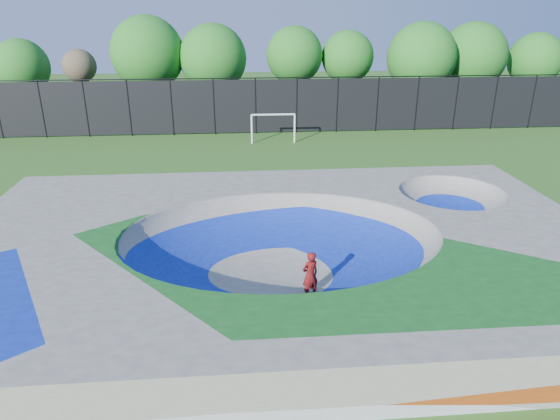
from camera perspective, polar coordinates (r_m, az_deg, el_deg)
The scene contains 7 objects.
ground at distance 17.63m, azimuth 0.08°, elevation -6.99°, with size 120.00×120.00×0.00m, color #2A5818.
skate_deck at distance 17.28m, azimuth 0.08°, elevation -4.81°, with size 22.00×14.00×1.50m, color gray.
skater at distance 15.77m, azimuth 3.46°, elevation -7.44°, with size 0.58×0.38×1.60m, color #B7120E.
skateboard at distance 16.17m, azimuth 3.40°, elevation -9.83°, with size 0.78×0.22×0.05m, color black.
soccer_goal at distance 34.28m, azimuth -0.77°, elevation 9.94°, with size 3.05×0.12×2.01m.
fence at distance 36.96m, azimuth -2.79°, elevation 11.90°, with size 48.09×0.09×4.04m.
treeline at distance 41.30m, azimuth -3.12°, elevation 17.08°, with size 53.52×7.03×8.40m.
Camera 1 is at (-1.34, -15.37, 8.53)m, focal length 32.00 mm.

